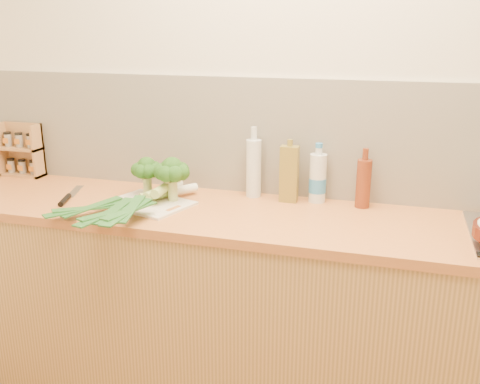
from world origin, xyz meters
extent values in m
plane|color=beige|center=(0.00, 1.50, 1.30)|extent=(3.50, 0.00, 3.50)
cube|color=silver|center=(0.00, 1.49, 1.17)|extent=(3.20, 0.02, 0.54)
cube|color=tan|center=(0.00, 1.20, 0.43)|extent=(3.20, 0.60, 0.86)
cube|color=#C6713A|center=(0.00, 1.20, 0.88)|extent=(3.20, 0.62, 0.04)
cube|color=white|center=(-0.60, 1.17, 0.91)|extent=(0.42, 0.36, 0.01)
cylinder|color=#A9B76A|center=(-0.65, 1.27, 0.95)|extent=(0.04, 0.04, 0.08)
sphere|color=#153D10|center=(-0.65, 1.27, 1.05)|extent=(0.09, 0.09, 0.09)
sphere|color=#153D10|center=(-0.61, 1.27, 1.03)|extent=(0.07, 0.07, 0.07)
sphere|color=#153D10|center=(-0.62, 1.31, 1.03)|extent=(0.07, 0.07, 0.07)
sphere|color=#153D10|center=(-0.66, 1.31, 1.03)|extent=(0.07, 0.07, 0.07)
sphere|color=#153D10|center=(-0.68, 1.29, 1.03)|extent=(0.07, 0.07, 0.07)
sphere|color=#153D10|center=(-0.68, 1.26, 1.03)|extent=(0.07, 0.07, 0.07)
sphere|color=#153D10|center=(-0.66, 1.24, 1.03)|extent=(0.07, 0.07, 0.07)
sphere|color=#153D10|center=(-0.62, 1.24, 1.03)|extent=(0.07, 0.07, 0.07)
cylinder|color=#A9B76A|center=(-0.50, 1.23, 0.96)|extent=(0.04, 0.04, 0.09)
sphere|color=#153D10|center=(-0.50, 1.23, 1.06)|extent=(0.10, 0.10, 0.10)
sphere|color=#153D10|center=(-0.46, 1.23, 1.04)|extent=(0.07, 0.07, 0.07)
sphere|color=#153D10|center=(-0.48, 1.27, 1.04)|extent=(0.07, 0.07, 0.07)
sphere|color=#153D10|center=(-0.51, 1.28, 1.04)|extent=(0.07, 0.07, 0.07)
sphere|color=#153D10|center=(-0.54, 1.25, 1.04)|extent=(0.07, 0.07, 0.07)
sphere|color=#153D10|center=(-0.54, 1.21, 1.04)|extent=(0.07, 0.07, 0.07)
sphere|color=#153D10|center=(-0.51, 1.19, 1.04)|extent=(0.07, 0.07, 0.07)
sphere|color=#153D10|center=(-0.48, 1.20, 1.04)|extent=(0.07, 0.07, 0.07)
cylinder|color=white|center=(-0.49, 1.33, 0.93)|extent=(0.11, 0.13, 0.04)
cylinder|color=#A6C462|center=(-0.58, 1.22, 0.93)|extent=(0.13, 0.15, 0.04)
cube|color=#18431B|center=(-0.77, 0.97, 0.93)|extent=(0.25, 0.23, 0.02)
cube|color=#18431B|center=(-0.78, 0.96, 0.94)|extent=(0.25, 0.30, 0.01)
cube|color=#18431B|center=(-0.76, 0.98, 0.94)|extent=(0.16, 0.27, 0.02)
cylinder|color=white|center=(-0.54, 1.32, 0.95)|extent=(0.06, 0.12, 0.04)
cylinder|color=#A6C462|center=(-0.57, 1.19, 0.95)|extent=(0.07, 0.15, 0.04)
cube|color=#18431B|center=(-0.63, 0.91, 0.95)|extent=(0.15, 0.29, 0.02)
cube|color=#18431B|center=(-0.63, 0.89, 0.95)|extent=(0.12, 0.34, 0.01)
cube|color=#18431B|center=(-0.63, 0.92, 0.96)|extent=(0.05, 0.28, 0.02)
cylinder|color=white|center=(-0.54, 1.31, 0.97)|extent=(0.04, 0.11, 0.04)
cylinder|color=#A6C462|center=(-0.54, 1.19, 0.97)|extent=(0.04, 0.14, 0.04)
cube|color=#18431B|center=(-0.54, 0.90, 0.97)|extent=(0.10, 0.30, 0.02)
cube|color=#18431B|center=(-0.54, 0.88, 0.97)|extent=(0.05, 0.34, 0.01)
cube|color=#18431B|center=(-0.54, 0.91, 0.97)|extent=(0.10, 0.28, 0.02)
cube|color=silver|center=(-1.02, 1.25, 0.90)|extent=(0.09, 0.20, 0.00)
cylinder|color=black|center=(-0.97, 1.10, 0.91)|extent=(0.06, 0.13, 0.02)
cube|color=tan|center=(-1.45, 1.47, 1.04)|extent=(0.23, 0.01, 0.28)
cube|color=tan|center=(-1.45, 1.43, 0.91)|extent=(0.23, 0.09, 0.01)
cube|color=tan|center=(-1.45, 1.43, 1.05)|extent=(0.23, 0.09, 0.01)
cube|color=tan|center=(-1.56, 1.43, 1.04)|extent=(0.01, 0.09, 0.28)
cube|color=tan|center=(-1.34, 1.43, 1.04)|extent=(0.01, 0.09, 0.28)
cylinder|color=gray|center=(-1.52, 1.43, 0.95)|extent=(0.04, 0.04, 0.06)
cylinder|color=gray|center=(-1.45, 1.43, 0.95)|extent=(0.04, 0.04, 0.06)
cylinder|color=gray|center=(-1.38, 1.43, 0.95)|extent=(0.04, 0.04, 0.06)
cylinder|color=gray|center=(-1.52, 1.43, 1.09)|extent=(0.04, 0.04, 0.06)
cylinder|color=gray|center=(-1.45, 1.43, 1.09)|extent=(0.04, 0.04, 0.06)
cylinder|color=gray|center=(-1.38, 1.43, 1.09)|extent=(0.04, 0.04, 0.06)
cube|color=olive|center=(-0.01, 1.40, 1.03)|extent=(0.08, 0.05, 0.25)
cylinder|color=olive|center=(-0.01, 1.40, 1.17)|extent=(0.02, 0.02, 0.03)
cylinder|color=silver|center=(-0.18, 1.43, 1.03)|extent=(0.07, 0.07, 0.27)
cylinder|color=silver|center=(-0.18, 1.43, 1.20)|extent=(0.03, 0.03, 0.06)
cylinder|color=maroon|center=(0.31, 1.41, 1.01)|extent=(0.06, 0.06, 0.21)
cylinder|color=maroon|center=(0.31, 1.41, 1.14)|extent=(0.03, 0.03, 0.05)
cylinder|color=silver|center=(0.11, 1.43, 1.01)|extent=(0.08, 0.08, 0.22)
cylinder|color=silver|center=(0.11, 1.43, 1.13)|extent=(0.03, 0.03, 0.03)
cylinder|color=#3481C4|center=(0.11, 1.43, 0.98)|extent=(0.08, 0.08, 0.07)
camera|label=1|loc=(0.43, -0.87, 1.66)|focal=40.00mm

